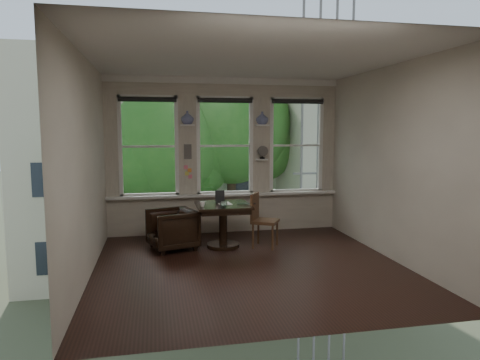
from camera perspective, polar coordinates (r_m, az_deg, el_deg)
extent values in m
plane|color=black|center=(6.46, 1.27, -11.40)|extent=(4.50, 4.50, 0.00)
plane|color=silver|center=(6.23, 1.34, 15.86)|extent=(4.50, 4.50, 0.00)
plane|color=beige|center=(8.37, -2.05, 3.20)|extent=(4.50, 0.00, 4.50)
plane|color=beige|center=(4.01, 8.31, -0.62)|extent=(4.50, 0.00, 4.50)
plane|color=beige|center=(6.09, -19.85, 1.52)|extent=(0.00, 4.50, 4.50)
plane|color=beige|center=(7.01, 19.58, 2.15)|extent=(0.00, 4.50, 4.50)
cube|color=white|center=(8.17, -7.02, 7.28)|extent=(0.26, 0.16, 0.03)
cube|color=white|center=(8.41, 2.97, 7.30)|extent=(0.26, 0.16, 0.03)
cube|color=#59544F|center=(8.21, -6.98, 3.79)|extent=(0.14, 0.06, 0.28)
imported|color=silver|center=(8.18, -7.03, 8.25)|extent=(0.24, 0.24, 0.25)
imported|color=silver|center=(8.41, 2.97, 8.25)|extent=(0.24, 0.24, 0.25)
imported|color=black|center=(7.35, -9.03, -6.50)|extent=(0.93, 0.92, 0.68)
cube|color=maroon|center=(7.32, -9.04, -5.68)|extent=(0.45, 0.45, 0.06)
imported|color=black|center=(7.20, 0.85, -3.28)|extent=(0.35, 0.26, 0.02)
imported|color=white|center=(7.08, -5.02, -3.22)|extent=(0.12, 0.12, 0.09)
imported|color=white|center=(6.97, -2.19, -3.32)|extent=(0.15, 0.15, 0.09)
cube|color=black|center=(7.40, -2.69, -2.25)|extent=(0.16, 0.09, 0.22)
cube|color=silver|center=(7.37, -2.09, -3.13)|extent=(0.24, 0.32, 0.00)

